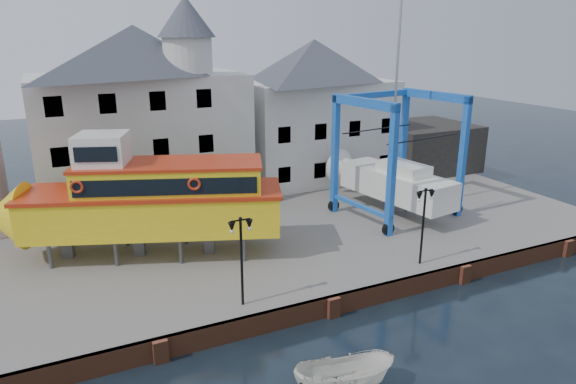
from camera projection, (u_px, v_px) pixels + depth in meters
name	position (u px, v px, depth m)	size (l,w,h in m)	color
ground	(333.00, 316.00, 24.03)	(140.00, 140.00, 0.00)	black
hardstanding	(248.00, 229.00, 33.37)	(44.00, 22.00, 1.00)	slate
quay_wall	(332.00, 306.00, 23.97)	(44.00, 0.47, 1.00)	brown
building_white_main	(142.00, 113.00, 35.71)	(14.00, 8.30, 14.00)	beige
building_white_right	(314.00, 110.00, 42.12)	(12.00, 8.00, 11.20)	beige
shed_dark	(423.00, 147.00, 45.55)	(8.00, 7.00, 4.00)	black
lamp_post_left	(241.00, 239.00, 22.18)	(1.12, 0.32, 4.20)	black
lamp_post_right	(424.00, 207.00, 26.27)	(1.12, 0.32, 4.20)	black
tour_boat	(136.00, 200.00, 27.34)	(15.87, 8.84, 6.77)	#59595E
travel_lift	(387.00, 174.00, 34.73)	(7.89, 10.40, 15.31)	blue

